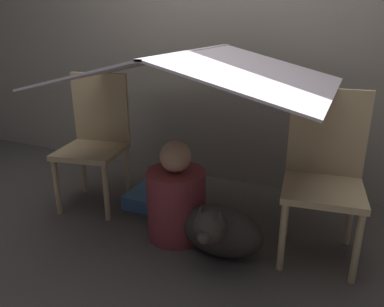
{
  "coord_description": "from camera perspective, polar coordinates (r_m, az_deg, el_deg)",
  "views": [
    {
      "loc": [
        0.88,
        -1.72,
        1.27
      ],
      "look_at": [
        0.0,
        0.23,
        0.51
      ],
      "focal_mm": 35.0,
      "sensor_mm": 36.0,
      "label": 1
    }
  ],
  "objects": [
    {
      "name": "chair_left",
      "position": [
        2.74,
        -14.47,
        2.55
      ],
      "size": [
        0.49,
        0.49,
        0.93
      ],
      "rotation": [
        0.0,
        0.0,
        0.19
      ],
      "color": "#D1B27F",
      "rests_on": "ground_plane"
    },
    {
      "name": "ground_plane",
      "position": [
        2.31,
        -2.37,
        -13.74
      ],
      "size": [
        8.8,
        8.8,
        0.0
      ],
      "primitive_type": "plane",
      "color": "#47423D"
    },
    {
      "name": "person_front",
      "position": [
        2.29,
        -2.42,
        -6.98
      ],
      "size": [
        0.36,
        0.36,
        0.62
      ],
      "color": "maroon",
      "rests_on": "ground_plane"
    },
    {
      "name": "wall_back",
      "position": [
        2.94,
        7.3,
        19.07
      ],
      "size": [
        7.0,
        0.05,
        2.5
      ],
      "color": "gray",
      "rests_on": "ground_plane"
    },
    {
      "name": "sheet_canopy",
      "position": [
        2.15,
        0.0,
        12.95
      ],
      "size": [
        1.54,
        1.12,
        0.2
      ],
      "color": "silver"
    },
    {
      "name": "chair_right",
      "position": [
        2.18,
        19.5,
        -2.4
      ],
      "size": [
        0.47,
        0.47,
        0.93
      ],
      "rotation": [
        0.0,
        0.0,
        0.12
      ],
      "color": "#D1B27F",
      "rests_on": "ground_plane"
    },
    {
      "name": "dog",
      "position": [
        2.12,
        4.22,
        -11.63
      ],
      "size": [
        0.48,
        0.41,
        0.39
      ],
      "color": "#332D28",
      "rests_on": "ground_plane"
    },
    {
      "name": "floor_cushion",
      "position": [
        2.74,
        -4.71,
        -6.89
      ],
      "size": [
        0.45,
        0.36,
        0.1
      ],
      "color": "#4C7FB2",
      "rests_on": "ground_plane"
    }
  ]
}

